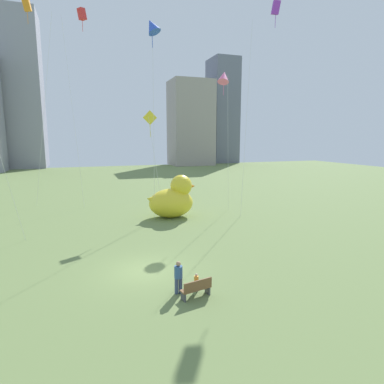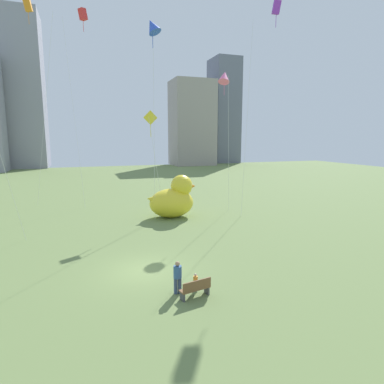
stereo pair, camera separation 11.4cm
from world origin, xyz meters
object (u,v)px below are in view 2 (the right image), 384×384
kite_red (83,16)px  kite_yellow (151,122)px  kite_purple (276,10)px  kite_blue (152,27)px  person_adult (178,276)px  kite_pink (224,77)px  park_bench (196,288)px  giant_inflatable_duck (173,199)px  person_child (195,282)px  kite_orange (28,7)px

kite_red → kite_yellow: kite_red is taller
kite_purple → kite_red: bearing=147.6°
kite_blue → kite_red: (-5.22, 9.69, 3.39)m
person_adult → kite_red: size_ratio=0.08×
kite_red → kite_pink: bearing=-33.4°
park_bench → person_adult: (-0.66, 0.69, 0.41)m
kite_red → giant_inflatable_duck: bearing=-53.2°
person_child → kite_pink: size_ratio=0.07×
park_bench → kite_pink: size_ratio=0.11×
kite_red → kite_yellow: size_ratio=2.12×
kite_blue → kite_purple: (11.21, -0.74, 2.37)m
person_adult → person_child: 0.95m
kite_blue → kite_purple: kite_purple is taller
person_adult → kite_purple: 26.02m
giant_inflatable_duck → kite_orange: (-11.92, 8.22, 17.95)m
kite_blue → kite_purple: 11.48m
person_adult → kite_orange: size_ratio=0.08×
kite_blue → kite_orange: bearing=139.8°
park_bench → kite_yellow: 17.69m
park_bench → kite_blue: 21.81m
park_bench → person_child: (0.20, 0.58, 0.03)m
park_bench → kite_pink: kite_pink is taller
park_bench → kite_orange: bearing=110.4°
person_child → giant_inflatable_duck: (3.01, 14.66, 1.17)m
kite_blue → kite_red: bearing=118.3°
kite_orange → kite_blue: kite_orange is taller
kite_pink → kite_purple: (3.97, -2.22, 5.68)m
kite_pink → person_child: bearing=-118.4°
person_adult → kite_purple: kite_purple is taller
kite_blue → kite_pink: kite_blue is taller
giant_inflatable_duck → kite_pink: bearing=11.3°
person_child → kite_blue: 21.38m
person_child → kite_pink: bearing=61.6°
giant_inflatable_duck → kite_purple: (9.47, -1.13, 17.06)m
person_adult → kite_red: bearing=97.4°
person_child → kite_yellow: kite_yellow is taller
kite_yellow → kite_blue: bearing=-78.6°
person_adult → person_child: size_ratio=1.75×
person_child → giant_inflatable_duck: size_ratio=0.19×
kite_blue → kite_pink: (7.24, 1.48, -3.31)m
kite_orange → kite_pink: bearing=-22.3°
kite_blue → kite_yellow: size_ratio=1.76×
kite_orange → kite_purple: size_ratio=1.05×
giant_inflatable_duck → kite_red: size_ratio=0.23×
park_bench → kite_red: kite_red is taller
person_child → kite_orange: bearing=111.3°
person_adult → kite_purple: (13.34, 13.42, 17.86)m
kite_blue → kite_yellow: kite_blue is taller
park_bench → giant_inflatable_duck: (3.21, 15.24, 1.21)m
park_bench → kite_purple: (12.68, 14.11, 18.27)m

